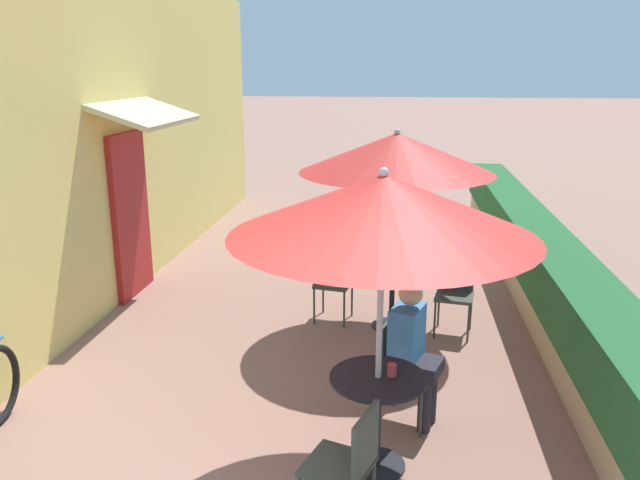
% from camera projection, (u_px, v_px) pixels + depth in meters
% --- Properties ---
extents(cafe_facade_wall, '(0.98, 11.30, 4.20)m').
position_uv_depth(cafe_facade_wall, '(127.00, 130.00, 8.15)').
color(cafe_facade_wall, '#E0CC6B').
rests_on(cafe_facade_wall, ground_plane).
extents(planter_hedge, '(0.60, 10.30, 1.01)m').
position_uv_depth(planter_hedge, '(533.00, 258.00, 7.96)').
color(planter_hedge, tan).
rests_on(planter_hedge, ground_plane).
extents(patio_table_near, '(0.71, 0.71, 0.74)m').
position_uv_depth(patio_table_near, '(377.00, 405.00, 4.54)').
color(patio_table_near, black).
rests_on(patio_table_near, ground_plane).
extents(patio_umbrella_near, '(2.10, 2.10, 2.26)m').
position_uv_depth(patio_umbrella_near, '(383.00, 206.00, 4.14)').
color(patio_umbrella_near, '#B7B7BC').
rests_on(patio_umbrella_near, ground_plane).
extents(cafe_chair_near_left, '(0.51, 0.51, 0.87)m').
position_uv_depth(cafe_chair_near_left, '(399.00, 363.00, 5.17)').
color(cafe_chair_near_left, '#384238').
rests_on(cafe_chair_near_left, ground_plane).
extents(seated_patron_near_left, '(0.48, 0.43, 1.25)m').
position_uv_depth(seated_patron_near_left, '(413.00, 347.00, 5.08)').
color(seated_patron_near_left, '#23232D').
rests_on(seated_patron_near_left, ground_plane).
extents(cafe_chair_near_right, '(0.51, 0.51, 0.87)m').
position_uv_depth(cafe_chair_near_right, '(349.00, 460.00, 3.91)').
color(cafe_chair_near_right, '#384238').
rests_on(cafe_chair_near_right, ground_plane).
extents(coffee_cup_near, '(0.07, 0.07, 0.09)m').
position_uv_depth(coffee_cup_near, '(392.00, 370.00, 4.48)').
color(coffee_cup_near, '#B73D3D').
rests_on(coffee_cup_near, patio_table_near).
extents(patio_table_mid, '(0.71, 0.71, 0.74)m').
position_uv_depth(patio_table_mid, '(392.00, 285.00, 7.05)').
color(patio_table_mid, black).
rests_on(patio_table_mid, ground_plane).
extents(patio_umbrella_mid, '(2.10, 2.10, 2.26)m').
position_uv_depth(patio_umbrella_mid, '(397.00, 153.00, 6.65)').
color(patio_umbrella_mid, '#B7B7BC').
rests_on(patio_umbrella_mid, ground_plane).
extents(cafe_chair_mid_left, '(0.46, 0.46, 0.87)m').
position_uv_depth(cafe_chair_mid_left, '(332.00, 280.00, 7.17)').
color(cafe_chair_mid_left, '#384238').
rests_on(cafe_chair_mid_left, ground_plane).
extents(cafe_chair_mid_right, '(0.46, 0.46, 0.87)m').
position_uv_depth(cafe_chair_mid_right, '(455.00, 288.00, 6.92)').
color(cafe_chair_mid_right, '#384238').
rests_on(cafe_chair_mid_right, ground_plane).
extents(coffee_cup_mid, '(0.07, 0.07, 0.09)m').
position_uv_depth(coffee_cup_mid, '(402.00, 261.00, 6.98)').
color(coffee_cup_mid, white).
rests_on(coffee_cup_mid, patio_table_mid).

